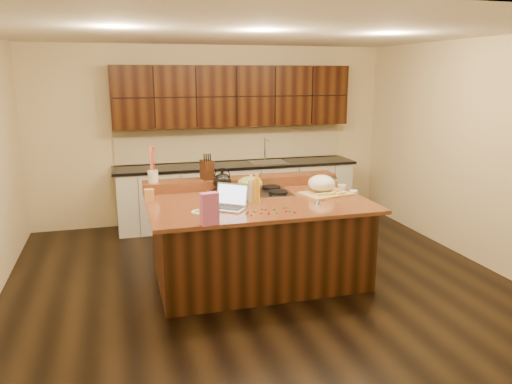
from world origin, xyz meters
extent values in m
cube|color=black|center=(0.00, 0.00, -0.01)|extent=(5.50, 5.00, 0.01)
cube|color=silver|center=(0.00, 0.00, 2.71)|extent=(5.50, 5.00, 0.01)
cube|color=beige|center=(0.00, 2.50, 1.35)|extent=(5.50, 0.01, 2.70)
cube|color=beige|center=(0.00, -2.50, 1.35)|extent=(5.50, 0.01, 2.70)
cube|color=beige|center=(2.75, 0.00, 1.35)|extent=(0.01, 5.00, 2.70)
cube|color=black|center=(0.00, 0.00, 0.44)|extent=(2.22, 1.42, 0.88)
cube|color=black|center=(0.00, 0.00, 0.90)|extent=(2.40, 1.60, 0.04)
cube|color=black|center=(0.00, 0.70, 0.98)|extent=(2.40, 0.30, 0.12)
cube|color=gray|center=(0.00, 0.30, 0.93)|extent=(0.92, 0.52, 0.02)
cylinder|color=black|center=(-0.30, 0.43, 0.95)|extent=(0.22, 0.22, 0.03)
cylinder|color=black|center=(0.30, 0.43, 0.95)|extent=(0.22, 0.22, 0.03)
cylinder|color=black|center=(-0.30, 0.17, 0.95)|extent=(0.22, 0.22, 0.03)
cylinder|color=black|center=(0.30, 0.17, 0.95)|extent=(0.22, 0.22, 0.03)
cylinder|color=black|center=(0.00, 0.30, 0.95)|extent=(0.22, 0.22, 0.03)
cube|color=silver|center=(0.30, 2.17, 0.45)|extent=(3.60, 0.62, 0.90)
cube|color=black|center=(0.30, 2.17, 0.92)|extent=(3.70, 0.66, 0.04)
cube|color=gray|center=(0.80, 2.17, 0.94)|extent=(0.55, 0.42, 0.01)
cylinder|color=gray|center=(0.80, 2.35, 1.12)|extent=(0.02, 0.02, 0.36)
cube|color=black|center=(0.30, 2.32, 1.95)|extent=(3.60, 0.34, 0.90)
cube|color=beige|center=(0.30, 2.48, 1.20)|extent=(3.60, 0.03, 0.50)
ellipsoid|color=black|center=(-0.30, 0.43, 1.06)|extent=(0.26, 0.26, 0.19)
ellipsoid|color=olive|center=(0.00, 0.30, 1.05)|extent=(0.34, 0.34, 0.16)
cube|color=#B7B7BC|center=(-0.40, -0.29, 0.93)|extent=(0.43, 0.41, 0.02)
cube|color=black|center=(-0.40, -0.29, 0.94)|extent=(0.32, 0.29, 0.00)
cube|color=#B7B7BC|center=(-0.33, -0.19, 1.05)|extent=(0.33, 0.27, 0.23)
cube|color=silver|center=(-0.33, -0.20, 1.05)|extent=(0.29, 0.24, 0.19)
cylinder|color=gold|center=(-0.04, -0.12, 1.06)|extent=(0.08, 0.08, 0.27)
cylinder|color=silver|center=(-0.09, -0.06, 1.04)|extent=(0.07, 0.07, 0.25)
cube|color=tan|center=(0.82, 0.02, 0.93)|extent=(0.62, 0.51, 0.02)
ellipsoid|color=white|center=(0.80, 0.10, 1.04)|extent=(0.31, 0.31, 0.19)
cube|color=#EDD872|center=(0.73, -0.11, 0.96)|extent=(0.12, 0.03, 0.03)
cube|color=#EDD872|center=(0.84, -0.11, 0.96)|extent=(0.12, 0.03, 0.03)
cube|color=#EDD872|center=(0.96, -0.11, 0.96)|extent=(0.12, 0.03, 0.03)
cylinder|color=gray|center=(0.94, 0.00, 0.95)|extent=(0.21, 0.09, 0.01)
cylinder|color=white|center=(1.15, -0.04, 0.94)|extent=(0.13, 0.13, 0.04)
cylinder|color=white|center=(1.15, 0.27, 0.94)|extent=(0.11, 0.11, 0.04)
cylinder|color=white|center=(0.97, 0.34, 0.94)|extent=(0.13, 0.13, 0.04)
cylinder|color=#996B3F|center=(1.04, 0.43, 0.97)|extent=(0.26, 0.26, 0.09)
cone|color=silver|center=(0.58, -0.35, 0.96)|extent=(0.08, 0.08, 0.07)
cube|color=#C35B9B|center=(-0.68, -0.76, 1.07)|extent=(0.18, 0.12, 0.30)
cylinder|color=white|center=(-0.69, -0.33, 0.93)|extent=(0.24, 0.24, 0.01)
cube|color=#D09049|center=(-1.15, 0.25, 0.99)|extent=(0.10, 0.07, 0.14)
cylinder|color=white|center=(-1.07, 0.70, 1.11)|extent=(0.15, 0.15, 0.14)
cube|color=black|center=(-0.43, 0.70, 1.15)|extent=(0.15, 0.21, 0.23)
ellipsoid|color=red|center=(-0.23, -0.46, 0.93)|extent=(0.02, 0.02, 0.02)
ellipsoid|color=#198C26|center=(-0.17, -0.48, 0.93)|extent=(0.02, 0.02, 0.02)
ellipsoid|color=red|center=(0.21, -0.61, 0.93)|extent=(0.02, 0.02, 0.02)
ellipsoid|color=#198C26|center=(0.03, -0.58, 0.93)|extent=(0.02, 0.02, 0.02)
ellipsoid|color=red|center=(-0.12, -0.55, 0.93)|extent=(0.02, 0.02, 0.02)
ellipsoid|color=#198C26|center=(0.19, -0.55, 0.93)|extent=(0.02, 0.02, 0.02)
ellipsoid|color=red|center=(-0.23, -0.60, 0.93)|extent=(0.02, 0.02, 0.02)
ellipsoid|color=#198C26|center=(0.05, -0.46, 0.93)|extent=(0.02, 0.02, 0.02)
ellipsoid|color=red|center=(0.15, -0.55, 0.93)|extent=(0.02, 0.02, 0.02)
ellipsoid|color=#198C26|center=(0.20, -0.42, 0.93)|extent=(0.02, 0.02, 0.02)
ellipsoid|color=red|center=(-0.03, -0.44, 0.93)|extent=(0.02, 0.02, 0.02)
ellipsoid|color=#198C26|center=(-0.06, -0.40, 0.93)|extent=(0.02, 0.02, 0.02)
ellipsoid|color=red|center=(0.17, -0.42, 0.93)|extent=(0.02, 0.02, 0.02)
ellipsoid|color=#198C26|center=(-0.25, -0.50, 0.93)|extent=(0.02, 0.02, 0.02)
ellipsoid|color=red|center=(-0.05, -0.58, 0.93)|extent=(0.02, 0.02, 0.02)
camera|label=1|loc=(-1.47, -5.13, 2.28)|focal=35.00mm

